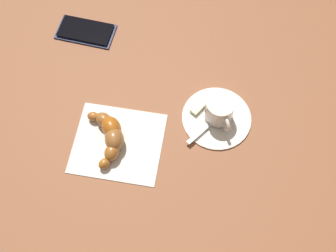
% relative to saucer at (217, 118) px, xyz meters
% --- Properties ---
extents(ground_plane, '(1.80, 1.80, 0.00)m').
position_rel_saucer_xyz_m(ground_plane, '(-0.09, -0.03, -0.00)').
color(ground_plane, brown).
extents(saucer, '(0.14, 0.14, 0.01)m').
position_rel_saucer_xyz_m(saucer, '(0.00, 0.00, 0.00)').
color(saucer, silver).
rests_on(saucer, ground).
extents(espresso_cup, '(0.06, 0.08, 0.05)m').
position_rel_saucer_xyz_m(espresso_cup, '(0.00, 0.00, 0.03)').
color(espresso_cup, silver).
rests_on(espresso_cup, saucer).
extents(teaspoon, '(0.09, 0.10, 0.01)m').
position_rel_saucer_xyz_m(teaspoon, '(-0.00, -0.01, 0.01)').
color(teaspoon, silver).
rests_on(teaspoon, saucer).
extents(sugar_packet, '(0.05, 0.06, 0.01)m').
position_rel_saucer_xyz_m(sugar_packet, '(-0.03, 0.03, 0.01)').
color(sugar_packet, beige).
rests_on(sugar_packet, saucer).
extents(napkin, '(0.18, 0.16, 0.00)m').
position_rel_saucer_xyz_m(napkin, '(-0.19, -0.08, -0.00)').
color(napkin, silver).
rests_on(napkin, ground).
extents(croissant, '(0.09, 0.13, 0.04)m').
position_rel_saucer_xyz_m(croissant, '(-0.21, -0.07, 0.02)').
color(croissant, '#995A20').
rests_on(croissant, napkin).
extents(cell_phone, '(0.14, 0.08, 0.01)m').
position_rel_saucer_xyz_m(cell_phone, '(-0.32, 0.18, 0.00)').
color(cell_phone, '#151B37').
rests_on(cell_phone, ground).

